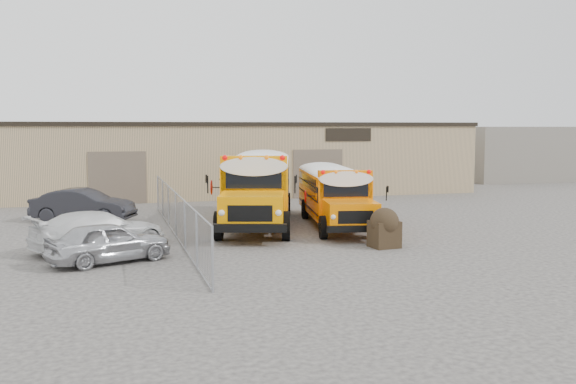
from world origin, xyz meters
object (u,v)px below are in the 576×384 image
object	(u,v)px
car_silver	(109,242)
car_dark	(83,205)
tarp_bundle	(384,227)
school_bus_right	(316,180)
car_white	(99,231)
school_bus_left	(264,172)

from	to	relation	value
car_silver	car_dark	xyz separation A→B (m)	(-1.08, 9.64, 0.09)
car_dark	tarp_bundle	bearing A→B (deg)	-108.78
school_bus_right	car_white	bearing A→B (deg)	-141.42
car_silver	car_white	bearing A→B (deg)	-14.36
school_bus_right	school_bus_left	bearing A→B (deg)	132.16
car_silver	car_dark	size ratio (longest dim) A/B	0.85
school_bus_right	tarp_bundle	distance (m)	11.28
school_bus_right	car_silver	distance (m)	15.54
school_bus_right	car_dark	world-z (taller)	school_bus_right
tarp_bundle	car_dark	size ratio (longest dim) A/B	0.31
school_bus_left	car_silver	distance (m)	16.14
car_white	tarp_bundle	bearing A→B (deg)	-127.92
tarp_bundle	car_white	size ratio (longest dim) A/B	0.30
car_silver	car_white	xyz separation A→B (m)	(-0.31, 2.29, 0.03)
tarp_bundle	car_white	world-z (taller)	tarp_bundle
car_white	car_dark	distance (m)	7.39
school_bus_left	school_bus_right	size ratio (longest dim) A/B	1.23
school_bus_right	tarp_bundle	world-z (taller)	school_bus_right
car_silver	car_dark	world-z (taller)	car_dark
school_bus_left	school_bus_right	bearing A→B (deg)	-47.84
school_bus_left	car_white	size ratio (longest dim) A/B	2.37
school_bus_left	tarp_bundle	bearing A→B (deg)	-85.30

